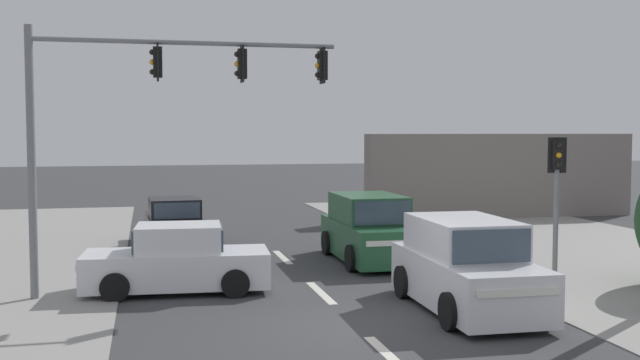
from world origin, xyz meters
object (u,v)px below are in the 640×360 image
at_px(sedan_oncoming_mid, 177,261).
at_px(traffic_signal_mast, 143,102).
at_px(suv_oncoming_near, 370,230).
at_px(suv_crossing_left, 466,268).
at_px(sedan_kerbside_parked, 175,224).
at_px(pedestal_signal_right_kerb, 557,186).

bearing_deg(sedan_oncoming_mid, traffic_signal_mast, -173.88).
bearing_deg(traffic_signal_mast, suv_oncoming_near, 25.70).
bearing_deg(suv_oncoming_near, suv_crossing_left, -87.73).
distance_m(sedan_kerbside_parked, sedan_oncoming_mid, 7.05).
height_order(pedestal_signal_right_kerb, sedan_oncoming_mid, pedestal_signal_right_kerb).
bearing_deg(traffic_signal_mast, sedan_oncoming_mid, 6.12).
xyz_separation_m(traffic_signal_mast, sedan_kerbside_parked, (0.91, 7.13, -3.65)).
distance_m(suv_oncoming_near, suv_crossing_left, 6.08).
xyz_separation_m(pedestal_signal_right_kerb, sedan_kerbside_parked, (-8.59, 8.53, -1.71)).
distance_m(sedan_oncoming_mid, suv_crossing_left, 6.56).
bearing_deg(traffic_signal_mast, sedan_kerbside_parked, 82.74).
relative_size(sedan_kerbside_parked, suv_oncoming_near, 0.95).
relative_size(traffic_signal_mast, suv_crossing_left, 1.51).
distance_m(pedestal_signal_right_kerb, sedan_kerbside_parked, 12.23).
xyz_separation_m(sedan_kerbside_parked, sedan_oncoming_mid, (-0.19, -7.05, 0.00)).
relative_size(sedan_oncoming_mid, suv_crossing_left, 0.95).
xyz_separation_m(pedestal_signal_right_kerb, sedan_oncoming_mid, (-8.78, 1.48, -1.71)).
distance_m(pedestal_signal_right_kerb, suv_oncoming_near, 5.70).
xyz_separation_m(traffic_signal_mast, suv_crossing_left, (6.47, -3.08, -3.47)).
distance_m(traffic_signal_mast, suv_oncoming_near, 7.73).
bearing_deg(pedestal_signal_right_kerb, sedan_oncoming_mid, 170.40).
relative_size(traffic_signal_mast, pedestal_signal_right_kerb, 1.94).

